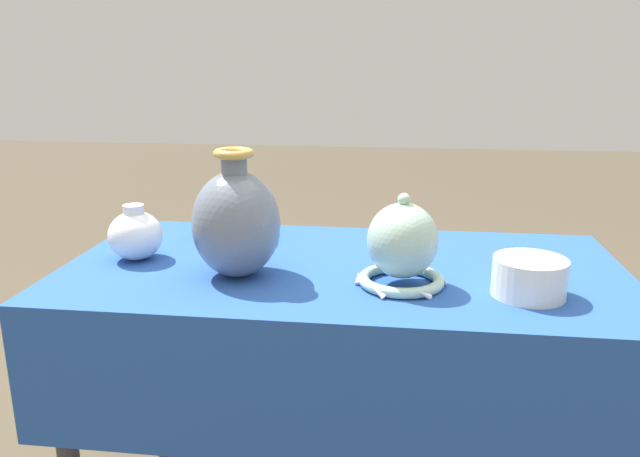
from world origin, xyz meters
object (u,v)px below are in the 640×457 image
object	(u,v)px
pot_squat_ivory	(529,277)
mosaic_tile_box	(235,221)
vase_dome_bell	(402,248)
vase_tall_bulbous	(236,222)
jar_round_porcelain	(135,235)

from	to	relation	value
pot_squat_ivory	mosaic_tile_box	bearing A→B (deg)	154.52
mosaic_tile_box	vase_dome_bell	bearing A→B (deg)	-42.00
pot_squat_ivory	vase_dome_bell	bearing A→B (deg)	173.89
vase_tall_bulbous	jar_round_porcelain	distance (m)	0.27
vase_dome_bell	vase_tall_bulbous	bearing A→B (deg)	177.40
pot_squat_ivory	jar_round_porcelain	world-z (taller)	jar_round_porcelain
pot_squat_ivory	jar_round_porcelain	xyz separation A→B (m)	(-0.83, 0.12, 0.02)
mosaic_tile_box	vase_tall_bulbous	bearing A→B (deg)	-81.61
mosaic_tile_box	jar_round_porcelain	world-z (taller)	jar_round_porcelain
vase_dome_bell	pot_squat_ivory	bearing A→B (deg)	-6.11
vase_dome_bell	jar_round_porcelain	world-z (taller)	vase_dome_bell
jar_round_porcelain	vase_tall_bulbous	bearing A→B (deg)	-16.63
vase_tall_bulbous	pot_squat_ivory	size ratio (longest dim) A/B	1.91
pot_squat_ivory	jar_round_porcelain	bearing A→B (deg)	172.02
pot_squat_ivory	jar_round_porcelain	size ratio (longest dim) A/B	1.11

